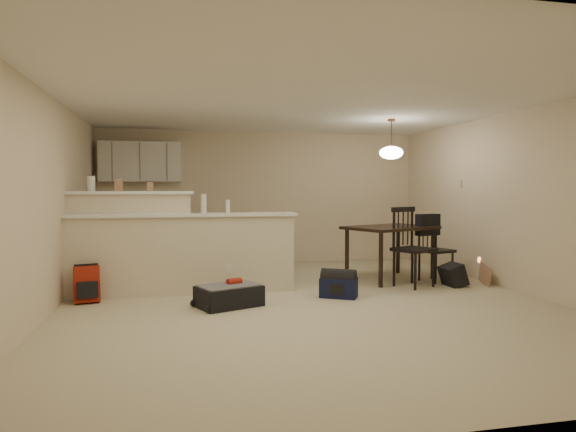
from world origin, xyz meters
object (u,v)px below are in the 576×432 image
object	(u,v)px
dining_table	(390,233)
black_daypack	(453,276)
dining_chair_near	(414,247)
pendant_lamp	(391,152)
navy_duffel	(339,288)
suitcase	(229,296)
dining_chair_far	(436,249)
red_backpack	(87,285)

from	to	relation	value
dining_table	black_daypack	xyz separation A→B (m)	(0.68, -0.70, -0.58)
dining_table	dining_chair_near	world-z (taller)	dining_chair_near
pendant_lamp	navy_duffel	world-z (taller)	pendant_lamp
pendant_lamp	suitcase	size ratio (longest dim) A/B	0.84
suitcase	black_daypack	distance (m)	3.38
navy_duffel	black_daypack	size ratio (longest dim) A/B	1.33
dining_table	dining_chair_near	size ratio (longest dim) A/B	1.38
black_daypack	dining_table	bearing A→B (deg)	43.27
dining_chair_far	dining_chair_near	bearing A→B (deg)	-165.31
dining_table	black_daypack	distance (m)	1.14
pendant_lamp	dining_chair_near	world-z (taller)	pendant_lamp
black_daypack	red_backpack	bearing A→B (deg)	89.24
dining_chair_far	red_backpack	xyz separation A→B (m)	(-4.99, -0.42, -0.28)
dining_chair_far	navy_duffel	world-z (taller)	dining_chair_far
dining_chair_far	navy_duffel	distance (m)	2.03
suitcase	pendant_lamp	bearing A→B (deg)	3.52
dining_table	dining_chair_near	bearing A→B (deg)	-104.39
dining_chair_near	black_daypack	xyz separation A→B (m)	(0.58, -0.09, -0.42)
dining_table	suitcase	xyz separation A→B (m)	(-2.65, -1.30, -0.61)
suitcase	dining_chair_far	bearing A→B (deg)	-5.34
dining_chair_far	navy_duffel	xyz separation A→B (m)	(-1.83, -0.81, -0.38)
red_backpack	black_daypack	distance (m)	5.05
pendant_lamp	navy_duffel	xyz separation A→B (m)	(-1.20, -1.09, -1.86)
pendant_lamp	suitcase	xyz separation A→B (m)	(-2.65, -1.30, -1.87)
dining_table	suitcase	size ratio (longest dim) A/B	2.17
dining_table	navy_duffel	bearing A→B (deg)	-161.29
suitcase	red_backpack	distance (m)	1.82
dining_table	dining_chair_near	distance (m)	0.64
pendant_lamp	red_backpack	size ratio (longest dim) A/B	1.37
dining_table	pendant_lamp	distance (m)	1.25
dining_table	navy_duffel	world-z (taller)	dining_table
dining_chair_near	suitcase	size ratio (longest dim) A/B	1.57
red_backpack	black_daypack	world-z (taller)	red_backpack
dining_chair_near	black_daypack	bearing A→B (deg)	-34.12
pendant_lamp	dining_chair_far	distance (m)	1.64
pendant_lamp	black_daypack	world-z (taller)	pendant_lamp
dining_chair_far	suitcase	xyz separation A→B (m)	(-3.28, -1.02, -0.38)
dining_chair_near	dining_chair_far	distance (m)	0.63
dining_table	red_backpack	world-z (taller)	dining_table
pendant_lamp	dining_chair_near	bearing A→B (deg)	-80.69
dining_chair_far	navy_duffel	bearing A→B (deg)	-173.35
suitcase	navy_duffel	size ratio (longest dim) A/B	1.56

